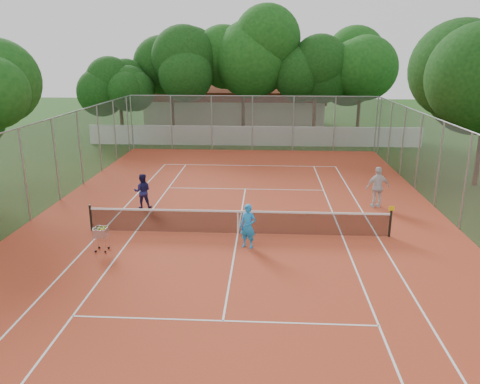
# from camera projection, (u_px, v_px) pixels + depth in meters

# --- Properties ---
(ground) EXTENTS (120.00, 120.00, 0.00)m
(ground) POSITION_uv_depth(u_px,v_px,m) (238.00, 234.00, 18.63)
(ground) COLOR #16390F
(ground) RESTS_ON ground
(court_pad) EXTENTS (18.00, 34.00, 0.02)m
(court_pad) POSITION_uv_depth(u_px,v_px,m) (238.00, 234.00, 18.63)
(court_pad) COLOR #AE3E21
(court_pad) RESTS_ON ground
(court_lines) EXTENTS (10.98, 23.78, 0.01)m
(court_lines) POSITION_uv_depth(u_px,v_px,m) (238.00, 233.00, 18.62)
(court_lines) COLOR white
(court_lines) RESTS_ON court_pad
(tennis_net) EXTENTS (11.88, 0.10, 0.98)m
(tennis_net) POSITION_uv_depth(u_px,v_px,m) (238.00, 222.00, 18.49)
(tennis_net) COLOR black
(tennis_net) RESTS_ON court_pad
(perimeter_fence) EXTENTS (18.00, 34.00, 4.00)m
(perimeter_fence) POSITION_uv_depth(u_px,v_px,m) (238.00, 186.00, 18.07)
(perimeter_fence) COLOR slate
(perimeter_fence) RESTS_ON ground
(boundary_wall) EXTENTS (26.00, 0.30, 1.50)m
(boundary_wall) POSITION_uv_depth(u_px,v_px,m) (253.00, 136.00, 36.62)
(boundary_wall) COLOR white
(boundary_wall) RESTS_ON ground
(clubhouse) EXTENTS (16.40, 9.00, 4.40)m
(clubhouse) POSITION_uv_depth(u_px,v_px,m) (236.00, 104.00, 45.89)
(clubhouse) COLOR beige
(clubhouse) RESTS_ON ground
(tropical_trees) EXTENTS (29.00, 19.00, 10.00)m
(tropical_trees) POSITION_uv_depth(u_px,v_px,m) (254.00, 78.00, 38.29)
(tropical_trees) COLOR black
(tropical_trees) RESTS_ON ground
(player_near) EXTENTS (0.70, 0.58, 1.65)m
(player_near) POSITION_uv_depth(u_px,v_px,m) (248.00, 226.00, 17.06)
(player_near) COLOR #1B8EE7
(player_near) RESTS_ON court_pad
(player_far_left) EXTENTS (0.88, 0.74, 1.62)m
(player_far_left) POSITION_uv_depth(u_px,v_px,m) (142.00, 191.00, 21.50)
(player_far_left) COLOR #1B194D
(player_far_left) RESTS_ON court_pad
(player_far_right) EXTENTS (1.20, 0.70, 1.92)m
(player_far_right) POSITION_uv_depth(u_px,v_px,m) (378.00, 187.00, 21.58)
(player_far_right) COLOR silver
(player_far_right) RESTS_ON court_pad
(ball_hopper) EXTENTS (0.57, 0.57, 0.98)m
(ball_hopper) POSITION_uv_depth(u_px,v_px,m) (101.00, 238.00, 16.82)
(ball_hopper) COLOR silver
(ball_hopper) RESTS_ON court_pad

